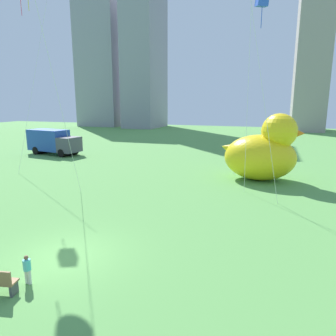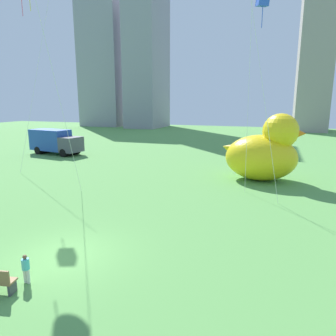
# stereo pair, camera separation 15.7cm
# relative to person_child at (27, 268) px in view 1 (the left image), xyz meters

# --- Properties ---
(ground_plane) EXTENTS (140.00, 140.00, 0.00)m
(ground_plane) POSITION_rel_person_child_xyz_m (-0.02, 1.92, -0.57)
(ground_plane) COLOR #579649
(person_child) EXTENTS (0.25, 0.25, 1.03)m
(person_child) POSITION_rel_person_child_xyz_m (0.00, 0.00, 0.00)
(person_child) COLOR silver
(person_child) RESTS_ON ground
(giant_inflatable_duck) EXTENTS (6.26, 4.02, 5.19)m
(giant_inflatable_duck) POSITION_rel_person_child_xyz_m (6.85, 17.40, 1.64)
(giant_inflatable_duck) COLOR yellow
(giant_inflatable_duck) RESTS_ON ground
(box_truck) EXTENTS (6.75, 3.23, 2.85)m
(box_truck) POSITION_rel_person_child_xyz_m (-16.70, 22.24, 0.89)
(box_truck) COLOR #264CA5
(box_truck) RESTS_ON ground
(city_skyline) EXTENTS (76.47, 14.35, 38.84)m
(city_skyline) POSITION_rel_person_child_xyz_m (0.07, 64.24, 17.30)
(city_skyline) COLOR gray
(city_skyline) RESTS_ON ground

